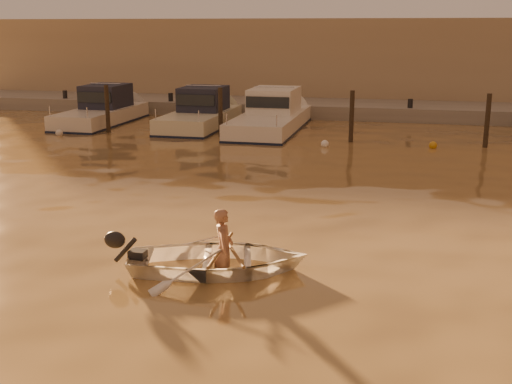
% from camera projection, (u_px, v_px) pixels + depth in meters
% --- Properties ---
extents(ground_plane, '(160.00, 160.00, 0.00)m').
position_uv_depth(ground_plane, '(294.00, 267.00, 12.06)').
color(ground_plane, brown).
rests_on(ground_plane, ground).
extents(dinghy, '(3.79, 3.11, 0.68)m').
position_uv_depth(dinghy, '(218.00, 259.00, 11.82)').
color(dinghy, white).
rests_on(dinghy, ground_plane).
extents(person, '(0.48, 0.61, 1.48)m').
position_uv_depth(person, '(224.00, 248.00, 11.77)').
color(person, '#9A664D').
rests_on(person, dinghy).
extents(outboard_motor, '(0.97, 0.61, 0.70)m').
position_uv_depth(outboard_motor, '(137.00, 257.00, 11.78)').
color(outboard_motor, black).
rests_on(outboard_motor, dinghy).
extents(oar_port, '(1.00, 1.90, 0.13)m').
position_uv_depth(oar_port, '(232.00, 249.00, 11.78)').
color(oar_port, brown).
rests_on(oar_port, dinghy).
extents(oar_starboard, '(0.23, 2.10, 0.13)m').
position_uv_depth(oar_starboard, '(221.00, 249.00, 11.77)').
color(oar_starboard, brown).
rests_on(oar_starboard, dinghy).
extents(moored_boat_0, '(2.16, 6.91, 1.75)m').
position_uv_depth(moored_boat_0, '(101.00, 110.00, 29.64)').
color(moored_boat_0, silver).
rests_on(moored_boat_0, ground_plane).
extents(moored_boat_1, '(2.29, 6.81, 1.75)m').
position_uv_depth(moored_boat_1, '(200.00, 113.00, 28.57)').
color(moored_boat_1, beige).
rests_on(moored_boat_1, ground_plane).
extents(moored_boat_2, '(2.45, 8.16, 1.75)m').
position_uv_depth(moored_boat_2, '(271.00, 116.00, 27.84)').
color(moored_boat_2, silver).
rests_on(moored_boat_2, ground_plane).
extents(piling_0, '(0.18, 0.18, 2.20)m').
position_uv_depth(piling_0, '(107.00, 111.00, 27.18)').
color(piling_0, '#2D2319').
rests_on(piling_0, ground_plane).
extents(piling_1, '(0.18, 0.18, 2.20)m').
position_uv_depth(piling_1, '(221.00, 115.00, 26.06)').
color(piling_1, '#2D2319').
rests_on(piling_1, ground_plane).
extents(piling_2, '(0.18, 0.18, 2.20)m').
position_uv_depth(piling_2, '(351.00, 119.00, 24.88)').
color(piling_2, '#2D2319').
rests_on(piling_2, ground_plane).
extents(piling_3, '(0.18, 0.18, 2.20)m').
position_uv_depth(piling_3, '(487.00, 123.00, 23.76)').
color(piling_3, '#2D2319').
rests_on(piling_3, ground_plane).
extents(fender_a, '(0.30, 0.30, 0.30)m').
position_uv_depth(fender_a, '(59.00, 133.00, 26.56)').
color(fender_a, silver).
rests_on(fender_a, ground_plane).
extents(fender_b, '(0.30, 0.30, 0.30)m').
position_uv_depth(fender_b, '(197.00, 134.00, 26.42)').
color(fender_b, orange).
rests_on(fender_b, ground_plane).
extents(fender_c, '(0.30, 0.30, 0.30)m').
position_uv_depth(fender_c, '(325.00, 144.00, 24.09)').
color(fender_c, white).
rests_on(fender_c, ground_plane).
extents(fender_d, '(0.30, 0.30, 0.30)m').
position_uv_depth(fender_d, '(433.00, 145.00, 23.81)').
color(fender_d, '#C48517').
rests_on(fender_d, ground_plane).
extents(quay, '(52.00, 4.00, 1.00)m').
position_uv_depth(quay, '(369.00, 113.00, 32.27)').
color(quay, gray).
rests_on(quay, ground_plane).
extents(waterfront_building, '(46.00, 7.00, 4.80)m').
position_uv_depth(waterfront_building, '(377.00, 62.00, 36.89)').
color(waterfront_building, '#9E8466').
rests_on(waterfront_building, quay).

